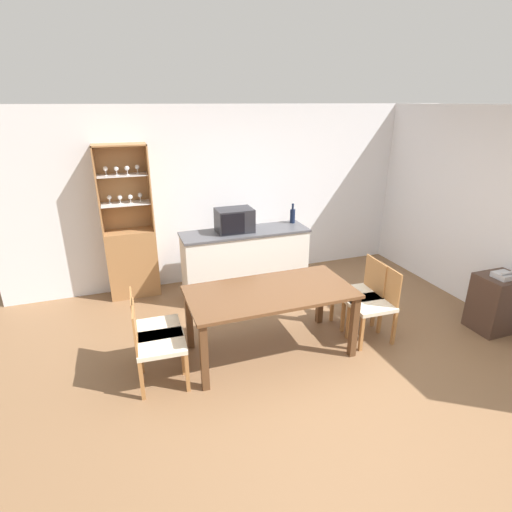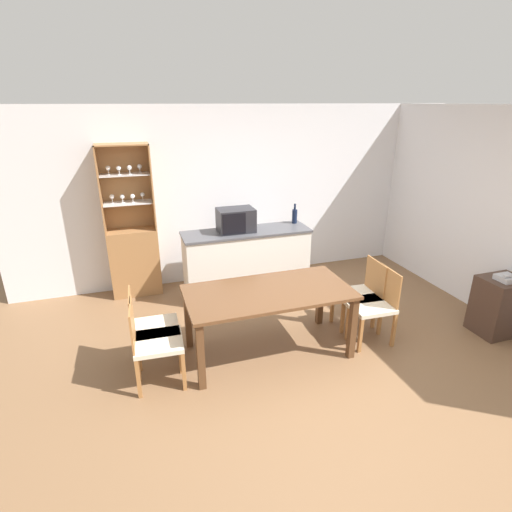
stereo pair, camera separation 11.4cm
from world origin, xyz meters
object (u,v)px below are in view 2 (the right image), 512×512
Objects in this scene: microwave at (236,220)px; dining_chair_side_left_near at (154,342)px; side_cabinet at (499,306)px; wine_bottle at (295,216)px; dining_table at (269,299)px; telephone at (507,278)px; display_cabinet at (134,251)px; dining_chair_side_right_far at (361,294)px; dining_chair_side_left_far at (151,328)px; dining_chair_side_right_near at (373,304)px.

dining_chair_side_left_near is at bearing -127.92° from microwave.
microwave is 3.37m from side_cabinet.
wine_bottle is at bearing 7.16° from microwave.
dining_table is 2.51× the size of side_cabinet.
telephone is at bearing -51.60° from wine_bottle.
telephone is (3.96, -2.48, 0.09)m from display_cabinet.
dining_chair_side_right_far is at bearing 99.42° from dining_chair_side_left_near.
dining_table is at bearing 99.41° from dining_chair_side_left_near.
dining_table is 2.03× the size of dining_chair_side_right_far.
wine_bottle is at bearing 128.40° from telephone.
dining_table is 1.23m from dining_chair_side_left_far.
dining_table is (1.29, -1.97, 0.01)m from display_cabinet.
dining_chair_side_right_near is (1.21, -0.13, -0.20)m from dining_table.
telephone is (2.60, -2.02, -0.36)m from microwave.
dining_chair_side_right_far is at bearing 91.65° from dining_chair_side_left_far.
telephone is (3.88, -0.64, 0.28)m from dining_chair_side_left_far.
display_cabinet is at bearing 147.98° from telephone.
dining_chair_side_left_near is 1.00× the size of dining_chair_side_left_far.
telephone is (2.67, -0.50, 0.08)m from dining_table.
dining_chair_side_left_far is 2.72m from wine_bottle.
dining_chair_side_right_near is (2.42, -0.26, 0.00)m from dining_chair_side_left_far.
wine_bottle reaches higher than dining_chair_side_left_far.
microwave is (1.28, 1.64, 0.64)m from dining_chair_side_left_near.
dining_chair_side_right_far and dining_chair_side_right_near have the same top height.
wine_bottle is 1.36× the size of telephone.
dining_table is at bearing 85.54° from dining_chair_side_left_far.
microwave is at bearing 87.36° from dining_table.
display_cabinet is 2.44× the size of dining_chair_side_left_near.
dining_chair_side_right_near is at bearing -6.23° from dining_table.
dining_table is 1.23m from dining_chair_side_right_near.
wine_bottle reaches higher than dining_chair_side_right_far.
dining_chair_side_right_near is (0.00, -0.26, 0.00)m from dining_chair_side_right_far.
microwave is 1.71× the size of wine_bottle.
dining_table is 3.54× the size of microwave.
dining_chair_side_left_far is 2.98× the size of wine_bottle.
dining_table is 2.03× the size of dining_chair_side_left_far.
display_cabinet is 1.50m from microwave.
dining_chair_side_right_far reaches higher than dining_table.
side_cabinet is (1.50, -0.59, -0.10)m from dining_chair_side_right_far.
microwave is (-1.14, 1.65, 0.64)m from dining_chair_side_right_near.
side_cabinet is at bearing 53.21° from telephone.
dining_chair_side_left_near is 1.24× the size of side_cabinet.
dining_chair_side_left_near is 4.05× the size of telephone.
dining_chair_side_right_far and dining_chair_side_left_near have the same top height.
dining_table is at bearing 99.20° from dining_chair_side_right_far.
display_cabinet is 3.11m from dining_chair_side_right_far.
microwave is at bearing 37.05° from dining_chair_side_right_near.
dining_chair_side_right_near is at bearing 165.74° from telephone.
dining_chair_side_right_near is 1.54m from telephone.
dining_chair_side_left_near is at bearing 1.76° from dining_chair_side_left_far.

